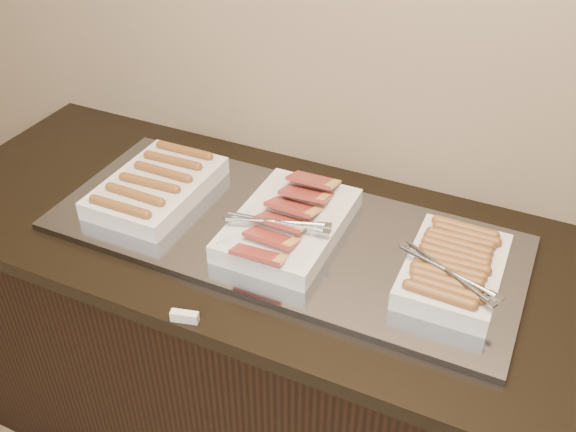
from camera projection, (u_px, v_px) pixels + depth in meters
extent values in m
cube|color=#9E896B|center=(353.00, 0.00, 1.61)|extent=(6.00, 0.05, 2.80)
cube|color=black|center=(291.00, 362.00, 1.92)|extent=(2.00, 0.70, 0.86)
cube|color=black|center=(291.00, 245.00, 1.65)|extent=(2.06, 0.76, 0.04)
cube|color=gray|center=(283.00, 233.00, 1.64)|extent=(1.20, 0.50, 0.02)
cube|color=silver|center=(157.00, 187.00, 1.75)|extent=(0.25, 0.37, 0.05)
cylinder|color=brown|center=(120.00, 207.00, 1.62)|extent=(0.16, 0.03, 0.03)
cylinder|color=brown|center=(135.00, 195.00, 1.66)|extent=(0.16, 0.03, 0.03)
cylinder|color=brown|center=(149.00, 183.00, 1.71)|extent=(0.16, 0.03, 0.03)
cylinder|color=brown|center=(163.00, 172.00, 1.75)|extent=(0.16, 0.03, 0.03)
cylinder|color=brown|center=(173.00, 161.00, 1.80)|extent=(0.16, 0.03, 0.03)
cylinder|color=brown|center=(184.00, 151.00, 1.84)|extent=(0.16, 0.03, 0.03)
cube|color=silver|center=(289.00, 224.00, 1.61)|extent=(0.26, 0.38, 0.05)
cube|color=#AF4838|center=(261.00, 253.00, 1.48)|extent=(0.13, 0.10, 0.04)
cube|color=#AF4838|center=(274.00, 237.00, 1.53)|extent=(0.13, 0.09, 0.04)
cube|color=#AF4838|center=(284.00, 221.00, 1.57)|extent=(0.13, 0.09, 0.04)
cube|color=#AF4838|center=(294.00, 207.00, 1.62)|extent=(0.13, 0.09, 0.04)
cube|color=#AF4838|center=(306.00, 194.00, 1.66)|extent=(0.13, 0.10, 0.04)
cube|color=#AF4838|center=(314.00, 180.00, 1.70)|extent=(0.13, 0.09, 0.04)
cube|color=silver|center=(453.00, 271.00, 1.47)|extent=(0.21, 0.32, 0.05)
cylinder|color=brown|center=(440.00, 295.00, 1.36)|extent=(0.14, 0.03, 0.03)
cylinder|color=brown|center=(447.00, 290.00, 1.37)|extent=(0.14, 0.03, 0.03)
cylinder|color=brown|center=(446.00, 282.00, 1.39)|extent=(0.14, 0.03, 0.03)
cylinder|color=brown|center=(447.00, 275.00, 1.41)|extent=(0.14, 0.03, 0.03)
cylinder|color=brown|center=(450.00, 269.00, 1.43)|extent=(0.14, 0.03, 0.03)
cylinder|color=brown|center=(455.00, 263.00, 1.44)|extent=(0.14, 0.03, 0.03)
cylinder|color=brown|center=(454.00, 256.00, 1.46)|extent=(0.14, 0.03, 0.03)
cylinder|color=brown|center=(456.00, 250.00, 1.48)|extent=(0.14, 0.03, 0.03)
cylinder|color=brown|center=(458.00, 244.00, 1.50)|extent=(0.14, 0.03, 0.03)
cylinder|color=brown|center=(461.00, 239.00, 1.51)|extent=(0.14, 0.03, 0.03)
cylinder|color=brown|center=(467.00, 234.00, 1.53)|extent=(0.14, 0.03, 0.03)
cylinder|color=brown|center=(465.00, 228.00, 1.55)|extent=(0.14, 0.03, 0.03)
cube|color=silver|center=(185.00, 317.00, 1.40)|extent=(0.06, 0.03, 0.02)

